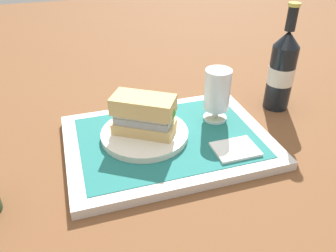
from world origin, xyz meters
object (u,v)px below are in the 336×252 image
plate (145,134)px  sandwich (145,115)px  beer_glass (217,93)px  beer_bottle (282,70)px

plate → sandwich: bearing=-32.3°
plate → beer_glass: bearing=7.4°
sandwich → beer_glass: bearing=40.4°
plate → beer_glass: size_ratio=1.52×
plate → sandwich: size_ratio=1.32×
sandwich → beer_bottle: (0.37, 0.07, 0.03)m
plate → sandwich: 0.05m
sandwich → beer_glass: 0.18m
sandwich → beer_glass: beer_glass is taller
plate → beer_bottle: 0.38m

